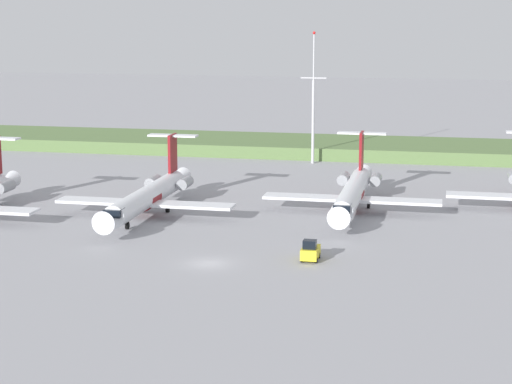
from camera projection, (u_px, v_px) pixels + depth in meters
ground_plane at (266, 204)px, 120.69m from camera, size 500.00×500.00×0.00m
grass_berm at (317, 147)px, 165.90m from camera, size 320.00×20.00×2.21m
regional_jet_third at (149, 195)px, 113.88m from camera, size 22.81×31.00×9.00m
regional_jet_fourth at (353, 192)px, 116.32m from camera, size 22.81×31.00×9.00m
antenna_mast at (313, 109)px, 152.22m from camera, size 4.40×0.50×22.36m
baggage_tug at (310, 251)px, 92.87m from camera, size 1.72×3.20×2.30m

